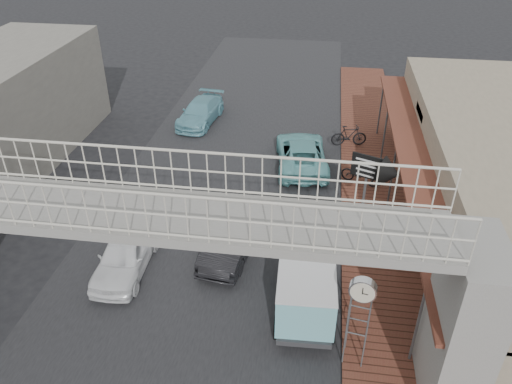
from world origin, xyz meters
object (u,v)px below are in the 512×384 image
(motorcycle_far, at_px, (349,136))
(arrow_sign, at_px, (388,173))
(dark_sedan, at_px, (232,237))
(street_clock, at_px, (362,294))
(white_hatchback, at_px, (126,254))
(motorcycle_near, at_px, (360,174))
(angkot_curb, at_px, (301,153))
(angkot_far, at_px, (200,112))
(angkot_van, at_px, (306,279))

(motorcycle_far, height_order, arrow_sign, arrow_sign)
(dark_sedan, relative_size, street_clock, 1.38)
(white_hatchback, xyz_separation_m, street_clock, (7.81, -2.88, 1.89))
(motorcycle_far, bearing_deg, street_clock, 168.91)
(motorcycle_near, height_order, street_clock, street_clock)
(dark_sedan, xyz_separation_m, angkot_curb, (2.07, 6.85, 0.00))
(dark_sedan, bearing_deg, white_hatchback, -149.63)
(angkot_far, xyz_separation_m, motorcycle_near, (8.67, -5.68, -0.06))
(angkot_van, height_order, street_clock, street_clock)
(angkot_curb, relative_size, motorcycle_near, 2.76)
(motorcycle_near, relative_size, arrow_sign, 0.56)
(white_hatchback, height_order, street_clock, street_clock)
(angkot_far, bearing_deg, angkot_van, -57.14)
(motorcycle_near, height_order, motorcycle_far, motorcycle_far)
(angkot_van, xyz_separation_m, street_clock, (1.50, -1.85, 1.34))
(angkot_far, height_order, motorcycle_far, angkot_far)
(angkot_curb, bearing_deg, angkot_van, 86.70)
(motorcycle_near, relative_size, motorcycle_far, 0.98)
(dark_sedan, relative_size, angkot_far, 0.96)
(angkot_curb, xyz_separation_m, street_clock, (2.23, -11.20, 1.87))
(angkot_van, height_order, arrow_sign, arrow_sign)
(angkot_far, height_order, angkot_van, angkot_van)
(motorcycle_far, bearing_deg, dark_sedan, 143.80)
(angkot_curb, height_order, angkot_far, angkot_curb)
(motorcycle_far, xyz_separation_m, street_clock, (-0.04, -13.53, 1.91))
(dark_sedan, distance_m, motorcycle_near, 7.25)
(angkot_van, bearing_deg, arrow_sign, 56.99)
(white_hatchback, height_order, motorcycle_far, white_hatchback)
(motorcycle_far, relative_size, arrow_sign, 0.57)
(white_hatchback, xyz_separation_m, dark_sedan, (3.51, 1.48, 0.01))
(white_hatchback, relative_size, angkot_curb, 0.80)
(angkot_far, distance_m, arrow_sign, 13.24)
(motorcycle_far, distance_m, arrow_sign, 7.59)
(angkot_curb, distance_m, angkot_van, 9.40)
(angkot_curb, xyz_separation_m, angkot_far, (-5.95, 4.28, -0.06))
(dark_sedan, height_order, angkot_curb, angkot_curb)
(dark_sedan, height_order, street_clock, street_clock)
(angkot_van, bearing_deg, angkot_far, 113.68)
(street_clock, bearing_deg, angkot_curb, 110.37)
(motorcycle_near, relative_size, street_clock, 0.60)
(dark_sedan, bearing_deg, motorcycle_near, 56.26)
(angkot_curb, xyz_separation_m, motorcycle_near, (2.72, -1.41, -0.11))
(motorcycle_near, bearing_deg, angkot_curb, 84.13)
(arrow_sign, bearing_deg, angkot_curb, 147.40)
(angkot_van, relative_size, motorcycle_far, 2.18)
(motorcycle_near, xyz_separation_m, street_clock, (-0.49, -9.80, 1.99))
(dark_sedan, xyz_separation_m, motorcycle_near, (4.79, 5.45, -0.11))
(white_hatchback, relative_size, angkot_van, 0.99)
(dark_sedan, distance_m, motorcycle_far, 10.15)
(motorcycle_near, bearing_deg, dark_sedan, 160.14)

